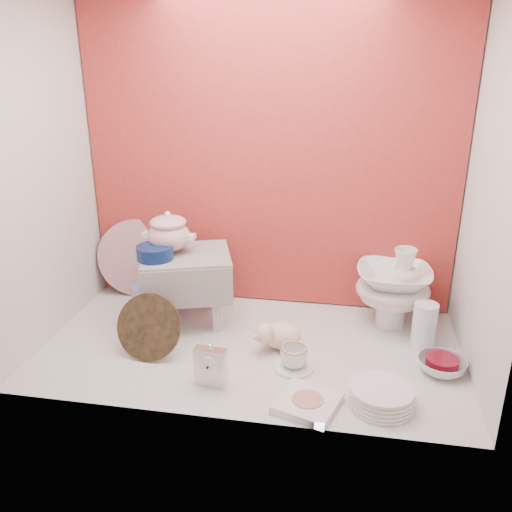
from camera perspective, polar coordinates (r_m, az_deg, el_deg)
The scene contains 17 objects.
ground at distance 2.39m, azimuth -0.56°, elevation -9.59°, with size 1.80×1.80×0.00m, color silver.
niche_shell at distance 2.25m, azimuth 0.22°, elevation 13.72°, with size 1.86×1.03×1.53m.
step_stool at distance 2.55m, azimuth -7.32°, elevation -3.35°, with size 0.40×0.34×0.34m, color silver, non-canonical shape.
soup_tureen at distance 2.49m, azimuth -9.24°, elevation 2.56°, with size 0.24×0.24×0.20m, color white, non-canonical shape.
cobalt_bowl at distance 2.44m, azimuth -10.66°, elevation 0.39°, with size 0.16×0.16×0.06m, color #0A1E4F.
floral_platter at distance 2.87m, azimuth -12.49°, elevation -0.17°, with size 0.41×0.08×0.40m, color silver, non-canonical shape.
blue_white_vase at distance 2.70m, azimuth -10.40°, elevation -2.95°, with size 0.26×0.26×0.27m, color silver.
lacquer_tray at distance 2.31m, azimuth -11.30°, elevation -7.40°, with size 0.28×0.13×0.27m, color black, non-canonical shape.
mantel_clock at distance 2.10m, azimuth -4.84°, elevation -11.43°, with size 0.12×0.04×0.18m, color silver.
plush_pig at distance 2.35m, azimuth 2.72°, elevation -8.38°, with size 0.22×0.15×0.13m, color beige.
teacup_saucer at distance 2.24m, azimuth 4.01°, elevation -11.67°, with size 0.16×0.16×0.01m, color white.
gold_rim_teacup at distance 2.22m, azimuth 4.04°, elevation -10.58°, with size 0.11×0.11×0.09m, color white.
lattice_dish at distance 2.04m, azimuth 5.47°, elevation -15.24°, with size 0.21×0.21×0.03m, color white.
dinner_plate_stack at distance 2.07m, azimuth 13.16°, elevation -14.28°, with size 0.25×0.25×0.07m, color white.
crystal_bowl at distance 2.33m, azimuth 19.08°, elevation -10.94°, with size 0.19×0.19×0.06m, color silver.
clear_glass_vase at distance 2.45m, azimuth 17.39°, elevation -7.06°, with size 0.10×0.10×0.21m, color silver.
porcelain_tower at distance 2.56m, azimuth 14.32°, elevation -3.18°, with size 0.34×0.34×0.39m, color white, non-canonical shape.
Camera 1 is at (0.38, -2.02, 1.22)m, focal length 37.75 mm.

